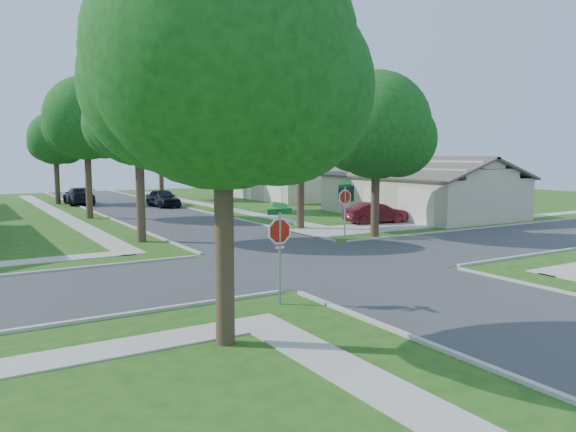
# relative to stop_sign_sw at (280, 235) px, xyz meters

# --- Properties ---
(ground) EXTENTS (100.00, 100.00, 0.00)m
(ground) POSITION_rel_stop_sign_sw_xyz_m (4.70, 4.70, -2.03)
(ground) COLOR #1F4913
(ground) RESTS_ON ground
(road_ns) EXTENTS (7.00, 100.00, 0.02)m
(road_ns) POSITION_rel_stop_sign_sw_xyz_m (4.70, 4.70, -2.03)
(road_ns) COLOR #333335
(road_ns) RESTS_ON ground
(sidewalk_ne) EXTENTS (1.20, 40.00, 0.04)m
(sidewalk_ne) POSITION_rel_stop_sign_sw_xyz_m (10.80, 30.70, -2.01)
(sidewalk_ne) COLOR #9E9B91
(sidewalk_ne) RESTS_ON ground
(sidewalk_nw) EXTENTS (1.20, 40.00, 0.04)m
(sidewalk_nw) POSITION_rel_stop_sign_sw_xyz_m (-1.40, 30.70, -2.01)
(sidewalk_nw) COLOR #9E9B91
(sidewalk_nw) RESTS_ON ground
(driveway) EXTENTS (8.80, 3.60, 0.05)m
(driveway) POSITION_rel_stop_sign_sw_xyz_m (12.60, 11.80, -2.01)
(driveway) COLOR #9E9B91
(driveway) RESTS_ON ground
(stop_sign_sw) EXTENTS (1.05, 0.80, 2.98)m
(stop_sign_sw) POSITION_rel_stop_sign_sw_xyz_m (0.00, 0.00, 0.00)
(stop_sign_sw) COLOR gray
(stop_sign_sw) RESTS_ON ground
(stop_sign_ne) EXTENTS (1.05, 0.80, 2.98)m
(stop_sign_ne) POSITION_rel_stop_sign_sw_xyz_m (9.40, 9.40, 0.00)
(stop_sign_ne) COLOR gray
(stop_sign_ne) RESTS_ON ground
(tree_e_near) EXTENTS (4.97, 4.80, 8.28)m
(tree_e_near) POSITION_rel_stop_sign_sw_xyz_m (9.45, 13.71, 3.61)
(tree_e_near) COLOR #38281C
(tree_e_near) RESTS_ON ground
(tree_e_mid) EXTENTS (5.59, 5.40, 9.21)m
(tree_e_mid) POSITION_rel_stop_sign_sw_xyz_m (9.46, 25.71, 4.22)
(tree_e_mid) COLOR #38281C
(tree_e_mid) RESTS_ON ground
(tree_e_far) EXTENTS (5.17, 5.00, 8.72)m
(tree_e_far) POSITION_rel_stop_sign_sw_xyz_m (9.45, 38.71, 3.95)
(tree_e_far) COLOR #38281C
(tree_e_far) RESTS_ON ground
(tree_w_near) EXTENTS (5.38, 5.20, 8.97)m
(tree_w_near) POSITION_rel_stop_sign_sw_xyz_m (0.06, 13.71, 4.08)
(tree_w_near) COLOR #38281C
(tree_w_near) RESTS_ON ground
(tree_w_mid) EXTENTS (5.80, 5.60, 9.56)m
(tree_w_mid) POSITION_rel_stop_sign_sw_xyz_m (0.06, 25.71, 4.46)
(tree_w_mid) COLOR #38281C
(tree_w_mid) RESTS_ON ground
(tree_w_far) EXTENTS (4.76, 4.60, 8.04)m
(tree_w_far) POSITION_rel_stop_sign_sw_xyz_m (0.05, 38.71, 3.48)
(tree_w_far) COLOR #38281C
(tree_w_far) RESTS_ON ground
(tree_sw_corner) EXTENTS (6.21, 6.00, 9.55)m
(tree_sw_corner) POSITION_rel_stop_sign_sw_xyz_m (-2.74, -2.29, 4.23)
(tree_sw_corner) COLOR #38281C
(tree_sw_corner) RESTS_ON ground
(tree_ne_corner) EXTENTS (5.80, 5.60, 8.66)m
(tree_ne_corner) POSITION_rel_stop_sign_sw_xyz_m (11.06, 8.91, 3.56)
(tree_ne_corner) COLOR #38281C
(tree_ne_corner) RESTS_ON ground
(house_ne_near) EXTENTS (8.42, 13.60, 4.23)m
(house_ne_near) POSITION_rel_stop_sign_sw_xyz_m (20.69, 15.70, -0.51)
(house_ne_near) COLOR #B3A98D
(house_ne_near) RESTS_ON ground
(house_ne_far) EXTENTS (8.42, 13.60, 4.23)m
(house_ne_far) POSITION_rel_stop_sign_sw_xyz_m (20.69, 33.70, -0.51)
(house_ne_far) COLOR #B3A98D
(house_ne_far) RESTS_ON ground
(car_driveway) EXTENTS (4.24, 2.12, 1.33)m
(car_driveway) POSITION_rel_stop_sign_sw_xyz_m (14.85, 13.40, -1.36)
(car_driveway) COLOR #4A0F16
(car_driveway) RESTS_ON ground
(car_curb_east) EXTENTS (1.97, 4.44, 1.48)m
(car_curb_east) POSITION_rel_stop_sign_sw_xyz_m (7.02, 31.24, -1.29)
(car_curb_east) COLOR black
(car_curb_east) RESTS_ON ground
(car_curb_west) EXTENTS (2.22, 5.22, 1.50)m
(car_curb_west) POSITION_rel_stop_sign_sw_xyz_m (1.50, 37.24, -1.28)
(car_curb_west) COLOR black
(car_curb_west) RESTS_ON ground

